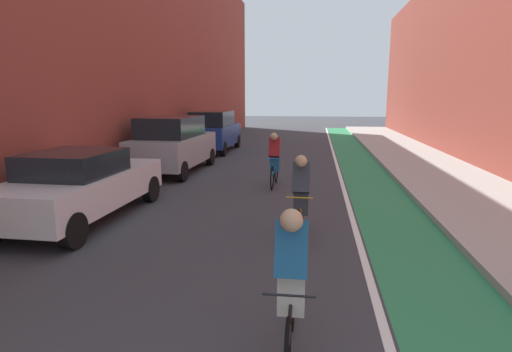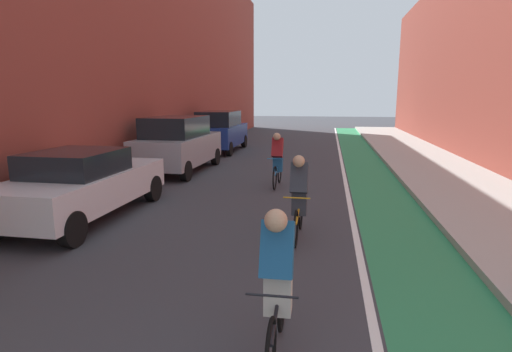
% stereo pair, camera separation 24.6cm
% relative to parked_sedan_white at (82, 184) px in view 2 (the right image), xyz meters
% --- Properties ---
extents(ground_plane, '(88.36, 88.36, 0.00)m').
position_rel_parked_sedan_white_xyz_m(ground_plane, '(3.26, 6.56, -0.79)').
color(ground_plane, '#38383D').
extents(bike_lane_paint, '(1.60, 40.16, 0.00)m').
position_rel_parked_sedan_white_xyz_m(bike_lane_paint, '(6.78, 8.56, -0.78)').
color(bike_lane_paint, '#2D8451').
rests_on(bike_lane_paint, ground).
extents(lane_divider_stripe, '(0.12, 40.16, 0.00)m').
position_rel_parked_sedan_white_xyz_m(lane_divider_stripe, '(5.88, 8.56, -0.78)').
color(lane_divider_stripe, white).
rests_on(lane_divider_stripe, ground).
extents(sidewalk_right, '(3.31, 40.16, 0.14)m').
position_rel_parked_sedan_white_xyz_m(sidewalk_right, '(9.23, 8.56, -0.72)').
color(sidewalk_right, '#A8A59E').
rests_on(sidewalk_right, ground).
extents(building_facade_left, '(3.00, 40.16, 10.51)m').
position_rel_parked_sedan_white_xyz_m(building_facade_left, '(-2.85, 8.56, 4.47)').
color(building_facade_left, brown).
rests_on(building_facade_left, ground).
extents(building_facade_right, '(2.40, 36.16, 8.91)m').
position_rel_parked_sedan_white_xyz_m(building_facade_right, '(12.09, 10.56, 3.67)').
color(building_facade_right, brown).
rests_on(building_facade_right, ground).
extents(parked_sedan_white, '(1.94, 4.52, 1.53)m').
position_rel_parked_sedan_white_xyz_m(parked_sedan_white, '(0.00, 0.00, 0.00)').
color(parked_sedan_white, silver).
rests_on(parked_sedan_white, ground).
extents(parked_suv_silver, '(2.01, 4.46, 1.98)m').
position_rel_parked_sedan_white_xyz_m(parked_suv_silver, '(-0.00, 5.93, 0.23)').
color(parked_suv_silver, '#9EA0A8').
rests_on(parked_suv_silver, ground).
extents(parked_suv_blue, '(1.94, 4.47, 1.98)m').
position_rel_parked_sedan_white_xyz_m(parked_suv_blue, '(0.00, 11.73, 0.23)').
color(parked_suv_blue, navy).
rests_on(parked_suv_blue, ground).
extents(cyclist_lead, '(0.48, 1.75, 1.63)m').
position_rel_parked_sedan_white_xyz_m(cyclist_lead, '(4.82, -4.16, 0.07)').
color(cyclist_lead, black).
rests_on(cyclist_lead, ground).
extents(cyclist_mid, '(0.48, 1.73, 1.62)m').
position_rel_parked_sedan_white_xyz_m(cyclist_mid, '(4.78, -0.44, 0.06)').
color(cyclist_mid, black).
rests_on(cyclist_mid, ground).
extents(cyclist_trailing, '(0.48, 1.75, 1.63)m').
position_rel_parked_sedan_white_xyz_m(cyclist_trailing, '(3.81, 4.08, 0.07)').
color(cyclist_trailing, black).
rests_on(cyclist_trailing, ground).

